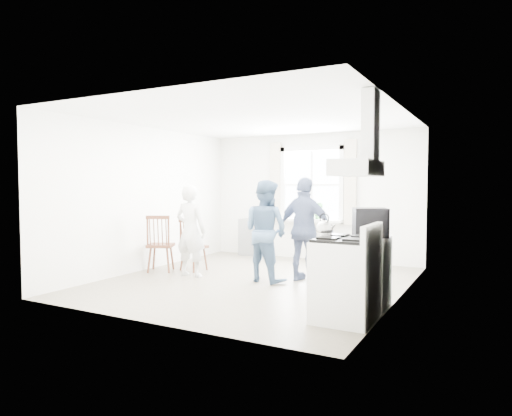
{
  "coord_description": "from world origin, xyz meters",
  "views": [
    {
      "loc": [
        3.44,
        -6.38,
        1.56
      ],
      "look_at": [
        -0.09,
        0.2,
        1.17
      ],
      "focal_mm": 32.0,
      "sensor_mm": 36.0,
      "label": 1
    }
  ],
  "objects_px": {
    "windsor_chair_b": "(189,239)",
    "person_mid": "(266,231)",
    "gas_stove": "(346,278)",
    "low_cabinet": "(368,272)",
    "stereo_stack": "(370,222)",
    "windsor_chair_a": "(159,237)",
    "person_left": "(191,231)",
    "person_right": "(305,229)"
  },
  "relations": [
    {
      "from": "person_mid",
      "to": "person_right",
      "type": "relative_size",
      "value": 0.97
    },
    {
      "from": "person_left",
      "to": "person_mid",
      "type": "relative_size",
      "value": 0.95
    },
    {
      "from": "windsor_chair_a",
      "to": "person_left",
      "type": "distance_m",
      "value": 0.71
    },
    {
      "from": "windsor_chair_a",
      "to": "person_left",
      "type": "bearing_deg",
      "value": -0.67
    },
    {
      "from": "windsor_chair_b",
      "to": "person_right",
      "type": "height_order",
      "value": "person_right"
    },
    {
      "from": "stereo_stack",
      "to": "person_right",
      "type": "distance_m",
      "value": 1.72
    },
    {
      "from": "windsor_chair_b",
      "to": "windsor_chair_a",
      "type": "bearing_deg",
      "value": -138.86
    },
    {
      "from": "windsor_chair_b",
      "to": "person_mid",
      "type": "distance_m",
      "value": 1.61
    },
    {
      "from": "windsor_chair_b",
      "to": "person_mid",
      "type": "relative_size",
      "value": 0.58
    },
    {
      "from": "low_cabinet",
      "to": "windsor_chair_a",
      "type": "bearing_deg",
      "value": 172.45
    },
    {
      "from": "person_left",
      "to": "person_right",
      "type": "relative_size",
      "value": 0.93
    },
    {
      "from": "gas_stove",
      "to": "stereo_stack",
      "type": "relative_size",
      "value": 2.17
    },
    {
      "from": "stereo_stack",
      "to": "person_mid",
      "type": "bearing_deg",
      "value": 157.2
    },
    {
      "from": "gas_stove",
      "to": "windsor_chair_a",
      "type": "xyz_separation_m",
      "value": [
        -3.76,
        1.21,
        0.14
      ]
    },
    {
      "from": "gas_stove",
      "to": "stereo_stack",
      "type": "height_order",
      "value": "stereo_stack"
    },
    {
      "from": "gas_stove",
      "to": "windsor_chair_b",
      "type": "xyz_separation_m",
      "value": [
        -3.36,
        1.56,
        0.09
      ]
    },
    {
      "from": "windsor_chair_a",
      "to": "person_right",
      "type": "xyz_separation_m",
      "value": [
        2.55,
        0.54,
        0.21
      ]
    },
    {
      "from": "person_right",
      "to": "gas_stove",
      "type": "bearing_deg",
      "value": 132.59
    },
    {
      "from": "windsor_chair_b",
      "to": "person_left",
      "type": "height_order",
      "value": "person_left"
    },
    {
      "from": "person_mid",
      "to": "person_right",
      "type": "height_order",
      "value": "person_right"
    },
    {
      "from": "windsor_chair_b",
      "to": "person_right",
      "type": "bearing_deg",
      "value": 4.96
    },
    {
      "from": "low_cabinet",
      "to": "stereo_stack",
      "type": "relative_size",
      "value": 1.74
    },
    {
      "from": "windsor_chair_a",
      "to": "stereo_stack",
      "type": "bearing_deg",
      "value": -8.01
    },
    {
      "from": "gas_stove",
      "to": "stereo_stack",
      "type": "bearing_deg",
      "value": 81.33
    },
    {
      "from": "person_left",
      "to": "low_cabinet",
      "type": "bearing_deg",
      "value": 169.71
    },
    {
      "from": "windsor_chair_a",
      "to": "person_right",
      "type": "bearing_deg",
      "value": 11.87
    },
    {
      "from": "gas_stove",
      "to": "windsor_chair_a",
      "type": "bearing_deg",
      "value": 162.2
    },
    {
      "from": "gas_stove",
      "to": "windsor_chair_b",
      "type": "relative_size",
      "value": 1.19
    },
    {
      "from": "gas_stove",
      "to": "person_left",
      "type": "distance_m",
      "value": 3.31
    },
    {
      "from": "gas_stove",
      "to": "person_mid",
      "type": "height_order",
      "value": "person_mid"
    },
    {
      "from": "windsor_chair_b",
      "to": "person_right",
      "type": "relative_size",
      "value": 0.56
    },
    {
      "from": "person_left",
      "to": "windsor_chair_b",
      "type": "bearing_deg",
      "value": -51.91
    },
    {
      "from": "windsor_chair_a",
      "to": "person_mid",
      "type": "height_order",
      "value": "person_mid"
    },
    {
      "from": "gas_stove",
      "to": "person_right",
      "type": "height_order",
      "value": "person_right"
    },
    {
      "from": "low_cabinet",
      "to": "person_left",
      "type": "xyz_separation_m",
      "value": [
        -3.14,
        0.5,
        0.33
      ]
    },
    {
      "from": "low_cabinet",
      "to": "stereo_stack",
      "type": "height_order",
      "value": "stereo_stack"
    },
    {
      "from": "person_right",
      "to": "person_left",
      "type": "bearing_deg",
      "value": 24.16
    },
    {
      "from": "low_cabinet",
      "to": "person_left",
      "type": "height_order",
      "value": "person_left"
    },
    {
      "from": "stereo_stack",
      "to": "windsor_chair_b",
      "type": "distance_m",
      "value": 3.61
    },
    {
      "from": "person_mid",
      "to": "person_left",
      "type": "bearing_deg",
      "value": 23.97
    },
    {
      "from": "low_cabinet",
      "to": "stereo_stack",
      "type": "xyz_separation_m",
      "value": [
        0.03,
        -0.04,
        0.63
      ]
    },
    {
      "from": "low_cabinet",
      "to": "windsor_chair_b",
      "type": "height_order",
      "value": "windsor_chair_b"
    }
  ]
}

